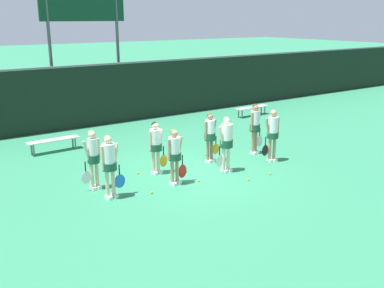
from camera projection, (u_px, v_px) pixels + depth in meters
The scene contains 24 objects.
ground_plane at pixel (192, 172), 14.00m from camera, with size 140.00×140.00×0.00m, color #2D7F56.
fence_windscreen at pixel (94, 95), 19.59m from camera, with size 60.00×0.08×2.72m.
scoreboard at pixel (84, 20), 19.69m from camera, with size 3.86×0.15×5.74m.
bench_courtside at pixel (53, 141), 16.03m from camera, with size 1.86×0.42×0.45m.
bench_far at pixel (252, 108), 21.88m from camera, with size 1.87×0.42×0.44m.
player_0 at pixel (109, 161), 11.76m from camera, with size 0.69×0.40×1.73m.
player_1 at pixel (175, 152), 12.76m from camera, with size 0.67×0.39×1.63m.
player_2 at pixel (226, 140), 13.79m from camera, with size 0.67×0.40×1.74m.
player_3 at pixel (273, 131), 14.81m from camera, with size 0.65×0.38×1.75m.
player_4 at pixel (93, 155), 12.40m from camera, with size 0.61×0.33×1.69m.
player_5 at pixel (156, 143), 13.63m from camera, with size 0.66×0.39×1.64m.
player_6 at pixel (210, 134), 14.77m from camera, with size 0.64×0.36×1.65m.
player_7 at pixel (255, 124), 15.65m from camera, with size 0.63×0.36×1.78m.
tennis_ball_0 at pixel (268, 151), 16.05m from camera, with size 0.07×0.07×0.07m, color #CCE033.
tennis_ball_1 at pixel (248, 179), 13.30m from camera, with size 0.07×0.07×0.07m, color #CCE033.
tennis_ball_2 at pixel (138, 173), 13.84m from camera, with size 0.07×0.07×0.07m, color #CCE033.
tennis_ball_3 at pixel (211, 150), 16.16m from camera, with size 0.07×0.07×0.07m, color #CCE033.
tennis_ball_4 at pixel (186, 171), 14.00m from camera, with size 0.07×0.07×0.07m, color #CCE033.
tennis_ball_5 at pixel (152, 192), 12.31m from camera, with size 0.07×0.07×0.07m, color #CCE033.
tennis_ball_6 at pixel (274, 150), 16.19m from camera, with size 0.07×0.07×0.07m, color #CCE033.
tennis_ball_7 at pixel (199, 180), 13.20m from camera, with size 0.06×0.06×0.06m, color #CCE033.
tennis_ball_8 at pixel (205, 154), 15.71m from camera, with size 0.06×0.06×0.06m, color #CCE033.
tennis_ball_9 at pixel (270, 173), 13.80m from camera, with size 0.07×0.07×0.07m, color #CCE033.
tennis_ball_10 at pixel (220, 156), 15.55m from camera, with size 0.07×0.07×0.07m, color #CCE033.
Camera 1 is at (-7.52, -10.87, 4.68)m, focal length 42.00 mm.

